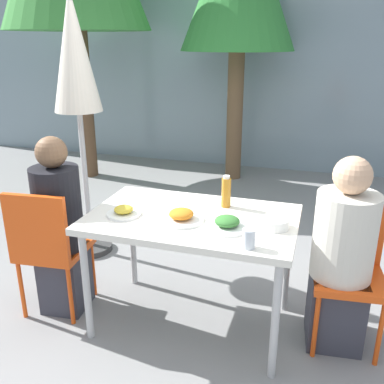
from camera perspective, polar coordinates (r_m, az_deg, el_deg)
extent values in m
plane|color=gray|center=(2.89, 0.00, -16.89)|extent=(24.00, 24.00, 0.00)
cube|color=gray|center=(6.04, 11.21, 17.22)|extent=(10.00, 0.20, 3.00)
cube|color=silver|center=(2.53, 0.00, -3.63)|extent=(1.22, 0.77, 0.04)
cylinder|color=#B7B7B7|center=(2.65, -13.89, -12.17)|extent=(0.04, 0.04, 0.70)
cylinder|color=#B7B7B7|center=(2.34, 11.03, -16.57)|extent=(0.04, 0.04, 0.70)
cylinder|color=#B7B7B7|center=(3.14, -7.91, -6.40)|extent=(0.04, 0.04, 0.70)
cylinder|color=#B7B7B7|center=(2.89, 12.58, -9.17)|extent=(0.04, 0.04, 0.70)
cube|color=#E54C14|center=(2.96, -17.76, -7.25)|extent=(0.44, 0.44, 0.04)
cube|color=#E54C14|center=(2.73, -20.08, -4.57)|extent=(0.40, 0.07, 0.42)
cylinder|color=#E54C14|center=(3.27, -18.56, -9.10)|extent=(0.03, 0.03, 0.41)
cylinder|color=#E54C14|center=(3.13, -13.06, -9.96)|extent=(0.03, 0.03, 0.41)
cylinder|color=#E54C14|center=(3.03, -21.75, -12.01)|extent=(0.03, 0.03, 0.41)
cylinder|color=#E54C14|center=(2.87, -15.89, -13.17)|extent=(0.03, 0.03, 0.41)
cube|color=#383842|center=(3.03, -16.51, -10.82)|extent=(0.30, 0.30, 0.45)
cylinder|color=black|center=(2.82, -17.48, -2.12)|extent=(0.30, 0.30, 0.54)
sphere|color=brown|center=(2.71, -18.26, 5.08)|extent=(0.19, 0.19, 0.19)
cube|color=#E54C14|center=(2.66, 20.10, -10.82)|extent=(0.44, 0.44, 0.04)
cube|color=#E54C14|center=(2.72, 20.17, -4.69)|extent=(0.40, 0.08, 0.42)
cylinder|color=#E54C14|center=(2.67, 23.76, -16.94)|extent=(0.03, 0.03, 0.41)
cylinder|color=#E54C14|center=(2.61, 16.16, -16.80)|extent=(0.03, 0.03, 0.41)
cylinder|color=#E54C14|center=(2.94, 22.49, -13.06)|extent=(0.03, 0.03, 0.41)
cylinder|color=#E54C14|center=(2.89, 15.72, -12.83)|extent=(0.03, 0.03, 0.41)
cube|color=#383842|center=(2.75, 18.53, -14.46)|extent=(0.34, 0.34, 0.45)
cylinder|color=beige|center=(2.53, 19.68, -5.52)|extent=(0.34, 0.34, 0.50)
sphere|color=tan|center=(2.41, 20.63, 2.08)|extent=(0.21, 0.21, 0.21)
cylinder|color=#333333|center=(3.84, -13.28, -7.15)|extent=(0.36, 0.36, 0.05)
cylinder|color=#BCBCBC|center=(3.51, -14.58, 7.92)|extent=(0.04, 0.04, 2.09)
cone|color=beige|center=(3.44, -15.47, 17.71)|extent=(0.37, 0.37, 0.89)
cylinder|color=white|center=(2.46, -1.43, -3.69)|extent=(0.26, 0.26, 0.01)
ellipsoid|color=orange|center=(2.44, -1.43, -2.93)|extent=(0.14, 0.14, 0.06)
cylinder|color=white|center=(2.37, 4.69, -4.65)|extent=(0.25, 0.25, 0.01)
ellipsoid|color=#33702D|center=(2.36, 4.71, -3.88)|extent=(0.14, 0.14, 0.06)
cylinder|color=white|center=(2.56, -9.07, -2.91)|extent=(0.21, 0.21, 0.01)
ellipsoid|color=gold|center=(2.55, -9.11, -2.30)|extent=(0.11, 0.11, 0.05)
cylinder|color=#B7751E|center=(2.64, 4.57, -0.09)|extent=(0.06, 0.06, 0.18)
cylinder|color=white|center=(2.60, 4.63, 2.00)|extent=(0.04, 0.04, 0.02)
cylinder|color=silver|center=(2.15, 7.57, -6.18)|extent=(0.07, 0.07, 0.10)
cylinder|color=white|center=(2.40, 11.03, -4.11)|extent=(0.15, 0.15, 0.06)
cylinder|color=brown|center=(5.51, 5.71, 9.90)|extent=(0.20, 0.20, 1.59)
cylinder|color=brown|center=(5.72, -14.05, 10.95)|extent=(0.20, 0.20, 1.82)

